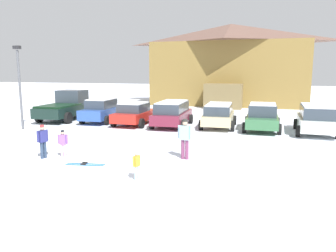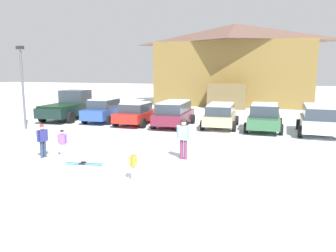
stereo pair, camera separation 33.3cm
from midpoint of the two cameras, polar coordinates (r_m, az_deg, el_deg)
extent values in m
plane|color=white|center=(10.16, -13.95, -11.47)|extent=(160.00, 160.00, 0.00)
cube|color=olive|center=(37.25, 10.44, 8.91)|extent=(16.01, 8.57, 6.59)
pyramid|color=brown|center=(37.46, 10.64, 15.53)|extent=(16.62, 9.18, 2.05)
cube|color=brown|center=(32.31, 9.31, 5.15)|extent=(3.63, 1.85, 2.40)
cube|color=#2B4EA0|center=(24.06, -11.66, 2.34)|extent=(1.99, 4.52, 0.69)
cube|color=#2D3842|center=(23.79, -11.94, 3.81)|extent=(1.65, 2.39, 0.60)
cube|color=white|center=(23.76, -11.96, 4.60)|extent=(1.54, 2.27, 0.06)
cylinder|color=black|center=(25.72, -12.18, 2.00)|extent=(0.26, 0.65, 0.64)
cylinder|color=black|center=(24.97, -8.36, 1.89)|extent=(0.26, 0.65, 0.64)
cylinder|color=black|center=(23.32, -15.13, 1.12)|extent=(0.26, 0.65, 0.64)
cylinder|color=black|center=(22.48, -11.00, 0.98)|extent=(0.26, 0.65, 0.64)
cube|color=red|center=(22.36, -6.22, 1.80)|extent=(1.85, 4.04, 0.58)
cube|color=#2D3842|center=(22.11, -6.45, 3.20)|extent=(1.62, 2.10, 0.56)
cube|color=white|center=(22.08, -6.46, 4.00)|extent=(1.51, 2.00, 0.06)
cylinder|color=black|center=(23.92, -7.18, 1.58)|extent=(0.23, 0.64, 0.64)
cylinder|color=black|center=(23.19, -2.76, 1.40)|extent=(0.23, 0.64, 0.64)
cylinder|color=black|center=(21.70, -9.88, 0.71)|extent=(0.23, 0.64, 0.64)
cylinder|color=black|center=(20.89, -5.08, 0.47)|extent=(0.23, 0.64, 0.64)
cube|color=maroon|center=(21.56, 0.32, 1.65)|extent=(2.13, 4.60, 0.64)
cube|color=#2D3842|center=(21.39, 0.27, 3.30)|extent=(1.84, 3.51, 0.63)
cube|color=white|center=(21.36, 0.27, 4.23)|extent=(1.72, 3.33, 0.06)
cylinder|color=black|center=(23.18, -1.26, 1.41)|extent=(0.26, 0.65, 0.64)
cylinder|color=black|center=(22.75, 3.58, 1.23)|extent=(0.26, 0.65, 0.64)
cylinder|color=black|center=(20.54, -3.29, 0.34)|extent=(0.26, 0.65, 0.64)
cylinder|color=black|center=(20.05, 2.15, 0.12)|extent=(0.26, 0.65, 0.64)
cube|color=tan|center=(21.36, 8.37, 1.40)|extent=(2.02, 4.18, 0.59)
cube|color=#2D3842|center=(21.20, 8.39, 2.92)|extent=(1.75, 3.19, 0.57)
cube|color=white|center=(21.17, 8.41, 3.77)|extent=(1.63, 3.03, 0.06)
cylinder|color=black|center=(22.75, 6.28, 1.20)|extent=(0.26, 0.65, 0.64)
cylinder|color=black|center=(22.58, 11.11, 1.01)|extent=(0.26, 0.65, 0.64)
cylinder|color=black|center=(20.28, 5.29, 0.20)|extent=(0.26, 0.65, 0.64)
cylinder|color=black|center=(20.08, 10.70, -0.02)|extent=(0.26, 0.65, 0.64)
cube|color=#33673F|center=(20.96, 15.64, 1.02)|extent=(1.91, 4.36, 0.61)
cube|color=#2D3842|center=(20.67, 15.71, 2.70)|extent=(1.65, 2.28, 0.68)
cube|color=white|center=(20.63, 15.75, 3.71)|extent=(1.54, 2.17, 0.06)
cylinder|color=black|center=(22.36, 13.15, 0.86)|extent=(0.23, 0.64, 0.64)
cylinder|color=black|center=(22.34, 18.16, 0.62)|extent=(0.23, 0.64, 0.64)
cylinder|color=black|center=(19.72, 12.69, -0.26)|extent=(0.23, 0.64, 0.64)
cylinder|color=black|center=(19.70, 18.38, -0.53)|extent=(0.23, 0.64, 0.64)
cube|color=silver|center=(20.77, 23.91, 0.55)|extent=(1.93, 4.32, 0.66)
cube|color=#2D3842|center=(20.60, 24.06, 2.30)|extent=(1.69, 3.29, 0.64)
cube|color=white|center=(20.56, 24.12, 3.26)|extent=(1.58, 3.12, 0.06)
cylinder|color=black|center=(22.05, 20.92, 0.36)|extent=(0.23, 0.64, 0.64)
cylinder|color=black|center=(22.25, 26.13, 0.08)|extent=(0.23, 0.64, 0.64)
cylinder|color=black|center=(19.42, 21.25, -0.83)|extent=(0.23, 0.64, 0.64)
cube|color=black|center=(25.64, -17.79, 2.70)|extent=(2.54, 5.59, 0.70)
cube|color=#2D3842|center=(26.49, -16.69, 4.86)|extent=(2.06, 1.90, 1.05)
cube|color=black|center=(24.78, -18.94, 3.38)|extent=(2.33, 3.16, 0.12)
cylinder|color=black|center=(27.64, -18.07, 2.42)|extent=(0.33, 0.82, 0.80)
cylinder|color=black|center=(26.56, -13.86, 2.34)|extent=(0.33, 0.82, 0.80)
cylinder|color=black|center=(24.92, -21.88, 1.47)|extent=(0.33, 0.82, 0.80)
cylinder|color=black|center=(23.71, -17.37, 1.35)|extent=(0.33, 0.82, 0.80)
cylinder|color=#733658|center=(13.57, 1.89, -4.04)|extent=(0.15, 0.15, 0.82)
cylinder|color=#733658|center=(13.50, 2.59, -4.12)|extent=(0.15, 0.15, 0.82)
cube|color=#96C0D3|center=(13.39, 2.26, -1.17)|extent=(0.43, 0.29, 0.58)
cylinder|color=#96C0D3|center=(13.48, 1.26, -1.02)|extent=(0.11, 0.11, 0.55)
cylinder|color=#96C0D3|center=(13.29, 3.27, -1.19)|extent=(0.11, 0.11, 0.55)
sphere|color=tan|center=(13.32, 2.27, 0.50)|extent=(0.21, 0.21, 0.21)
cylinder|color=#2C2B28|center=(13.30, 2.27, 0.98)|extent=(0.20, 0.20, 0.10)
cylinder|color=#98BCD2|center=(11.11, -6.17, -8.08)|extent=(0.09, 0.09, 0.49)
cylinder|color=#98BCD2|center=(11.03, -6.53, -8.22)|extent=(0.09, 0.09, 0.49)
cube|color=orange|center=(10.95, -6.39, -6.08)|extent=(0.20, 0.27, 0.34)
cylinder|color=orange|center=(11.06, -5.89, -5.87)|extent=(0.07, 0.07, 0.33)
cylinder|color=orange|center=(10.83, -6.90, -6.21)|extent=(0.07, 0.07, 0.33)
sphere|color=tan|center=(10.89, -6.41, -4.89)|extent=(0.12, 0.12, 0.12)
cylinder|color=beige|center=(10.87, -6.42, -4.55)|extent=(0.12, 0.12, 0.06)
cylinder|color=#2A3A52|center=(14.73, -21.24, -3.87)|extent=(0.13, 0.13, 0.69)
cylinder|color=#2A3A52|center=(14.64, -21.73, -3.98)|extent=(0.13, 0.13, 0.69)
cube|color=navy|center=(14.57, -21.63, -1.66)|extent=(0.29, 0.38, 0.49)
cylinder|color=navy|center=(14.68, -20.94, -1.49)|extent=(0.09, 0.09, 0.46)
cylinder|color=navy|center=(14.45, -22.33, -1.75)|extent=(0.09, 0.09, 0.46)
sphere|color=tan|center=(14.51, -21.71, -0.37)|extent=(0.18, 0.18, 0.18)
cylinder|color=#BD3033|center=(14.49, -21.73, 0.00)|extent=(0.17, 0.17, 0.08)
cylinder|color=#E0ACCE|center=(14.56, -18.60, -4.11)|extent=(0.10, 0.10, 0.57)
cylinder|color=#E0ACCE|center=(14.51, -18.14, -4.13)|extent=(0.10, 0.10, 0.57)
cube|color=#8A57B2|center=(14.43, -18.47, -2.23)|extent=(0.31, 0.23, 0.40)
cylinder|color=#8A57B2|center=(14.50, -19.12, -2.17)|extent=(0.08, 0.08, 0.38)
cylinder|color=#8A57B2|center=(14.36, -17.82, -2.21)|extent=(0.08, 0.08, 0.38)
sphere|color=tan|center=(14.38, -18.53, -1.16)|extent=(0.15, 0.15, 0.15)
cylinder|color=black|center=(14.37, -18.55, -0.85)|extent=(0.14, 0.14, 0.07)
cube|color=#2165B2|center=(13.33, -14.75, -6.38)|extent=(1.52, 0.38, 0.02)
cube|color=black|center=(13.34, -14.96, -6.20)|extent=(0.21, 0.12, 0.06)
cube|color=#2165B2|center=(13.16, -15.06, -6.61)|extent=(1.52, 0.38, 0.02)
cube|color=black|center=(13.16, -15.27, -6.43)|extent=(0.21, 0.12, 0.06)
cylinder|color=#515459|center=(22.22, -24.76, 5.65)|extent=(0.14, 0.14, 4.86)
cube|color=#232326|center=(22.24, -25.23, 12.29)|extent=(0.44, 0.24, 0.20)
camera|label=1|loc=(0.17, -90.60, -0.10)|focal=35.00mm
camera|label=2|loc=(0.17, 89.40, 0.10)|focal=35.00mm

